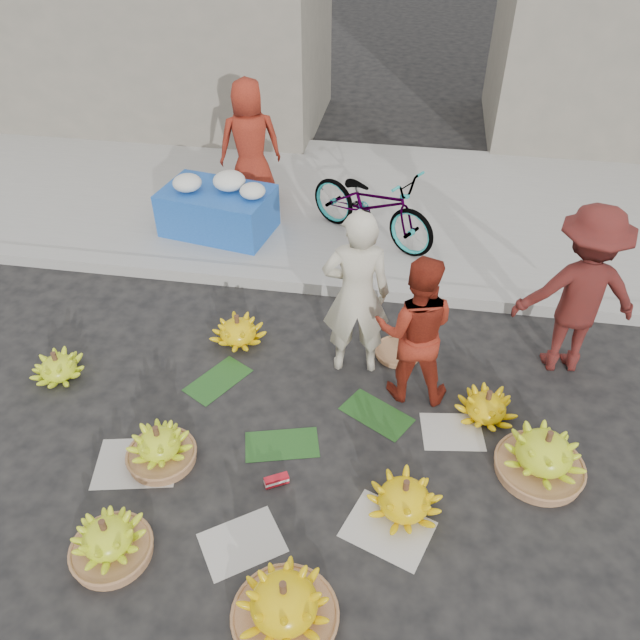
% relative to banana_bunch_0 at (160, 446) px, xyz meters
% --- Properties ---
extents(ground, '(80.00, 80.00, 0.00)m').
position_rel_banana_bunch_0_xyz_m(ground, '(1.09, 0.53, -0.17)').
color(ground, black).
rests_on(ground, ground).
extents(curb, '(40.00, 0.25, 0.15)m').
position_rel_banana_bunch_0_xyz_m(curb, '(1.09, 2.73, -0.10)').
color(curb, gray).
rests_on(curb, ground).
extents(sidewalk, '(40.00, 4.00, 0.12)m').
position_rel_banana_bunch_0_xyz_m(sidewalk, '(1.09, 4.83, -0.11)').
color(sidewalk, gray).
rests_on(sidewalk, ground).
extents(building_left, '(6.00, 3.00, 4.00)m').
position_rel_banana_bunch_0_xyz_m(building_left, '(-2.91, 7.73, 1.83)').
color(building_left, gray).
rests_on(building_left, sidewalk).
extents(newspaper_scatter, '(3.20, 1.80, 0.00)m').
position_rel_banana_bunch_0_xyz_m(newspaper_scatter, '(1.09, -0.27, -0.17)').
color(newspaper_scatter, beige).
rests_on(newspaper_scatter, ground).
extents(banana_leaves, '(2.00, 1.00, 0.00)m').
position_rel_banana_bunch_0_xyz_m(banana_leaves, '(0.99, 0.73, -0.17)').
color(banana_leaves, '#194617').
rests_on(banana_leaves, ground).
extents(banana_bunch_0, '(0.58, 0.58, 0.41)m').
position_rel_banana_bunch_0_xyz_m(banana_bunch_0, '(0.00, 0.00, 0.00)').
color(banana_bunch_0, '#8E5D3B').
rests_on(banana_bunch_0, ground).
extents(banana_bunch_1, '(0.60, 0.60, 0.42)m').
position_rel_banana_bunch_0_xyz_m(banana_bunch_1, '(-0.05, -0.92, 0.01)').
color(banana_bunch_1, '#8E5D3B').
rests_on(banana_bunch_1, ground).
extents(banana_bunch_2, '(0.73, 0.73, 0.49)m').
position_rel_banana_bunch_0_xyz_m(banana_bunch_2, '(1.34, -1.20, 0.04)').
color(banana_bunch_2, '#8E5D3B').
rests_on(banana_bunch_2, ground).
extents(banana_bunch_3, '(0.68, 0.68, 0.36)m').
position_rel_banana_bunch_0_xyz_m(banana_bunch_3, '(2.10, -0.17, -0.01)').
color(banana_bunch_3, yellow).
rests_on(banana_bunch_3, ground).
extents(banana_bunch_4, '(0.85, 0.85, 0.49)m').
position_rel_banana_bunch_0_xyz_m(banana_bunch_4, '(3.21, 0.40, 0.04)').
color(banana_bunch_4, '#8E5D3B').
rests_on(banana_bunch_4, ground).
extents(banana_bunch_5, '(0.58, 0.58, 0.33)m').
position_rel_banana_bunch_0_xyz_m(banana_bunch_5, '(2.79, 0.97, -0.03)').
color(banana_bunch_5, yellow).
rests_on(banana_bunch_5, ground).
extents(banana_bunch_6, '(0.62, 0.62, 0.32)m').
position_rel_banana_bunch_0_xyz_m(banana_bunch_6, '(-1.38, 0.83, -0.04)').
color(banana_bunch_6, '#A0C81C').
rests_on(banana_bunch_6, ground).
extents(banana_bunch_7, '(0.64, 0.64, 0.34)m').
position_rel_banana_bunch_0_xyz_m(banana_bunch_7, '(0.24, 1.65, -0.02)').
color(banana_bunch_7, yellow).
rests_on(banana_bunch_7, ground).
extents(basket_spare, '(0.60, 0.60, 0.05)m').
position_rel_banana_bunch_0_xyz_m(basket_spare, '(1.93, 1.71, -0.15)').
color(basket_spare, '#8E5D3B').
rests_on(basket_spare, ground).
extents(incense_stack, '(0.21, 0.16, 0.08)m').
position_rel_banana_bunch_0_xyz_m(incense_stack, '(1.04, -0.09, -0.13)').
color(incense_stack, '#B61320').
rests_on(incense_stack, ground).
extents(vendor_cream, '(0.71, 0.52, 1.78)m').
position_rel_banana_bunch_0_xyz_m(vendor_cream, '(1.49, 1.48, 0.72)').
color(vendor_cream, beige).
rests_on(vendor_cream, ground).
extents(vendor_red, '(0.74, 0.58, 1.53)m').
position_rel_banana_bunch_0_xyz_m(vendor_red, '(2.06, 1.20, 0.59)').
color(vendor_red, maroon).
rests_on(vendor_red, ground).
extents(man_striped, '(1.22, 0.79, 1.78)m').
position_rel_banana_bunch_0_xyz_m(man_striped, '(3.56, 1.86, 0.72)').
color(man_striped, maroon).
rests_on(man_striped, ground).
extents(flower_table, '(1.51, 1.09, 0.80)m').
position_rel_banana_bunch_0_xyz_m(flower_table, '(-0.55, 3.67, 0.28)').
color(flower_table, '#1A4CAA').
rests_on(flower_table, sidewalk).
extents(grey_bucket, '(0.27, 0.27, 0.30)m').
position_rel_banana_bunch_0_xyz_m(grey_bucket, '(-1.19, 3.73, 0.10)').
color(grey_bucket, slate).
rests_on(grey_bucket, sidewalk).
extents(flower_vendor, '(0.98, 0.81, 1.72)m').
position_rel_banana_bunch_0_xyz_m(flower_vendor, '(-0.30, 4.52, 0.81)').
color(flower_vendor, maroon).
rests_on(flower_vendor, sidewalk).
extents(bicycle, '(1.51, 1.93, 0.98)m').
position_rel_banana_bunch_0_xyz_m(bicycle, '(1.43, 3.80, 0.44)').
color(bicycle, gray).
rests_on(bicycle, sidewalk).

